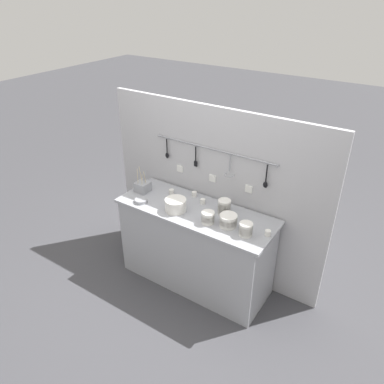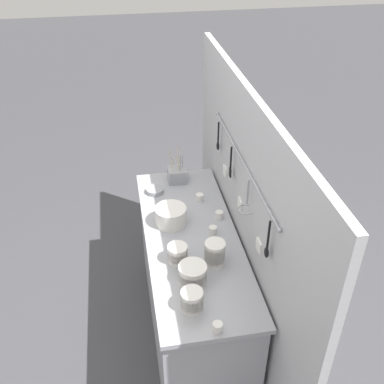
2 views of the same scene
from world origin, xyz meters
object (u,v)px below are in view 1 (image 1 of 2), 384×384
object	(u,v)px
bowl_stack_back_corner	(208,217)
steel_mixing_bowl	(141,201)
plate_stack	(176,205)
cup_front_left	(203,201)
cutlery_caddy	(143,187)
cup_beside_plates	(268,233)
bowl_stack_nested_right	(246,229)
cup_back_right	(171,192)
bowl_stack_short_front	(228,220)
bowl_stack_tall_left	(224,207)
cup_back_left	(194,194)

from	to	relation	value
bowl_stack_back_corner	steel_mixing_bowl	bearing A→B (deg)	-175.65
plate_stack	cup_front_left	xyz separation A→B (m)	(0.15, 0.24, -0.03)
bowl_stack_back_corner	steel_mixing_bowl	world-z (taller)	bowl_stack_back_corner
cutlery_caddy	cup_beside_plates	size ratio (longest dim) A/B	5.27
cup_front_left	bowl_stack_nested_right	bearing A→B (deg)	-22.12
cup_back_right	cup_front_left	size ratio (longest dim) A/B	1.00
cup_front_left	bowl_stack_short_front	bearing A→B (deg)	-27.00
plate_stack	cutlery_caddy	world-z (taller)	cutlery_caddy
bowl_stack_tall_left	cutlery_caddy	xyz separation A→B (m)	(-0.90, -0.08, -0.02)
bowl_stack_back_corner	cup_front_left	xyz separation A→B (m)	(-0.21, 0.25, -0.03)
plate_stack	cup_back_left	size ratio (longest dim) A/B	3.95
bowl_stack_short_front	steel_mixing_bowl	distance (m)	0.91
bowl_stack_tall_left	cup_back_left	bearing A→B (deg)	163.63
steel_mixing_bowl	bowl_stack_short_front	bearing A→B (deg)	7.06
cup_back_right	bowl_stack_tall_left	bearing A→B (deg)	-2.79
cup_back_left	cup_beside_plates	size ratio (longest dim) A/B	1.00
cup_back_left	cup_front_left	size ratio (longest dim) A/B	1.00
bowl_stack_back_corner	cup_back_left	xyz separation A→B (m)	(-0.36, 0.33, -0.03)
cutlery_caddy	cup_front_left	size ratio (longest dim) A/B	5.27
plate_stack	cup_back_left	distance (m)	0.32
plate_stack	cup_front_left	size ratio (longest dim) A/B	3.95
bowl_stack_tall_left	cup_back_left	world-z (taller)	bowl_stack_tall_left
bowl_stack_tall_left	cup_back_left	distance (m)	0.43
bowl_stack_tall_left	cup_beside_plates	size ratio (longest dim) A/B	2.84
plate_stack	steel_mixing_bowl	bearing A→B (deg)	-169.94
bowl_stack_back_corner	plate_stack	world-z (taller)	plate_stack
bowl_stack_short_front	steel_mixing_bowl	world-z (taller)	bowl_stack_short_front
bowl_stack_short_front	steel_mixing_bowl	xyz separation A→B (m)	(-0.90, -0.11, -0.04)
bowl_stack_tall_left	cup_back_right	bearing A→B (deg)	177.21
cutlery_caddy	cup_front_left	bearing A→B (deg)	11.36
bowl_stack_back_corner	cup_front_left	bearing A→B (deg)	130.01
bowl_stack_back_corner	cup_back_right	bearing A→B (deg)	157.59
cup_back_right	bowl_stack_short_front	bearing A→B (deg)	-13.61
steel_mixing_bowl	cup_back_right	size ratio (longest dim) A/B	2.43
cup_back_left	cup_beside_plates	xyz separation A→B (m)	(0.88, -0.21, 0.00)
cup_back_right	cup_beside_plates	xyz separation A→B (m)	(1.10, -0.12, 0.00)
steel_mixing_bowl	cup_front_left	world-z (taller)	cup_front_left
bowl_stack_short_front	cup_back_right	xyz separation A→B (m)	(-0.75, 0.18, -0.03)
steel_mixing_bowl	cup_front_left	bearing A→B (deg)	30.82
cup_back_left	cutlery_caddy	bearing A→B (deg)	-157.69
cutlery_caddy	cup_beside_plates	distance (m)	1.38
cup_back_right	cup_front_left	world-z (taller)	same
bowl_stack_nested_right	bowl_stack_back_corner	distance (m)	0.36
steel_mixing_bowl	cup_front_left	size ratio (longest dim) A/B	2.43
bowl_stack_short_front	cup_beside_plates	bearing A→B (deg)	9.51
bowl_stack_nested_right	plate_stack	xyz separation A→B (m)	(-0.72, -0.01, 0.00)
bowl_stack_tall_left	steel_mixing_bowl	size ratio (longest dim) A/B	1.17
plate_stack	cutlery_caddy	distance (m)	0.51
bowl_stack_tall_left	cup_beside_plates	xyz separation A→B (m)	(0.47, -0.09, -0.05)
bowl_stack_nested_right	cup_front_left	world-z (taller)	bowl_stack_nested_right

